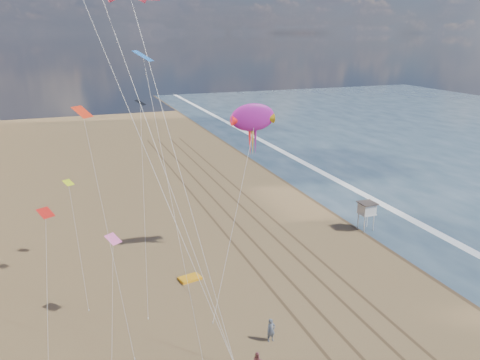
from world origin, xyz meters
name	(u,v)px	position (x,y,z in m)	size (l,w,h in m)	color
wet_sand	(343,200)	(19.00, 40.00, 0.00)	(260.00, 260.00, 0.00)	#42301E
foam	(368,196)	(23.20, 40.00, 0.00)	(260.00, 260.00, 0.00)	white
tracks	(268,244)	(2.55, 30.00, 0.01)	(7.68, 120.00, 0.01)	brown
lifeguard_stand	(367,209)	(15.58, 29.62, 2.76)	(1.98, 1.98, 3.58)	silver
grounded_kite	(190,278)	(-8.00, 25.19, 0.12)	(2.11, 1.34, 0.24)	#FFA615
show_kite	(253,118)	(-0.05, 28.58, 15.12)	(6.34, 6.16, 19.77)	#A51993
kite_flyer_a	(271,330)	(-4.42, 13.49, 0.98)	(0.71, 0.47, 1.96)	slate
small_kites	(98,145)	(-15.68, 23.30, 14.71)	(10.32, 13.71, 15.14)	black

